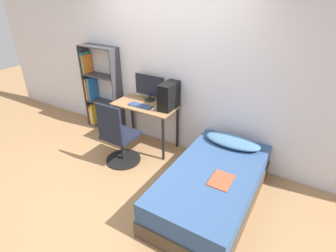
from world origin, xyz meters
TOP-DOWN VIEW (x-y plane):
  - ground_plane at (0.00, 0.00)m, footprint 14.00×14.00m
  - wall_back at (0.00, 1.39)m, footprint 8.00×0.05m
  - desk at (-0.28, 1.10)m, footprint 1.03×0.54m
  - bookshelf at (-1.45, 1.24)m, footprint 0.74×0.26m
  - office_chair at (-0.34, 0.46)m, footprint 0.54×0.54m
  - bed at (1.18, 0.42)m, footprint 1.02×1.90m
  - pillow at (1.18, 1.11)m, footprint 0.77×0.36m
  - magazine at (1.33, 0.30)m, footprint 0.24×0.32m
  - monitor at (-0.31, 1.27)m, footprint 0.54×0.18m
  - keyboard at (-0.30, 0.99)m, footprint 0.39×0.14m
  - pc_tower at (0.12, 1.16)m, footprint 0.19×0.38m
  - mouse at (-0.05, 0.99)m, footprint 0.06×0.09m

SIDE VIEW (x-z plane):
  - ground_plane at x=0.00m, z-range 0.00..0.00m
  - bed at x=1.18m, z-range 0.00..0.46m
  - office_chair at x=-0.34m, z-range -0.12..0.90m
  - magazine at x=1.33m, z-range 0.47..0.48m
  - pillow at x=1.18m, z-range 0.47..0.58m
  - desk at x=-0.28m, z-range 0.25..1.01m
  - bookshelf at x=-1.45m, z-range -0.06..1.48m
  - keyboard at x=-0.30m, z-range 0.76..0.78m
  - mouse at x=-0.05m, z-range 0.76..0.78m
  - pc_tower at x=0.12m, z-range 0.76..1.17m
  - monitor at x=-0.31m, z-range 0.78..1.21m
  - wall_back at x=0.00m, z-range 0.00..2.50m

